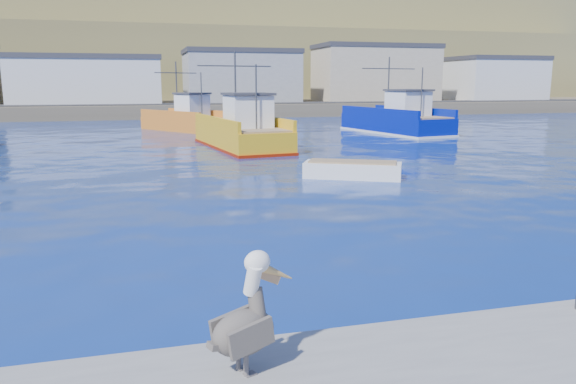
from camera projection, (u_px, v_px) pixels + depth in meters
The scene contains 8 objects.
ground at pixel (345, 285), 12.14m from camera, with size 260.00×260.00×0.00m, color navy.
dock_bollards at pixel (457, 316), 8.95m from camera, with size 36.20×0.20×0.30m.
far_shore at pixel (155, 59), 113.90m from camera, with size 200.00×81.00×24.00m.
trawler_yellow_b at pixel (242, 133), 37.21m from camera, with size 5.24×11.23×6.46m.
trawler_blue at pixel (397, 121), 48.30m from camera, with size 6.12×12.07×6.54m.
boat_orange at pixel (186, 119), 50.63m from camera, with size 7.50×9.17×6.14m.
skiff_mid at pixel (352, 171), 25.67m from camera, with size 4.60×3.37×0.95m.
pelican at pixel (246, 322), 7.40m from camera, with size 1.31×0.82×1.66m.
Camera 1 is at (-4.19, -10.81, 4.32)m, focal length 35.00 mm.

